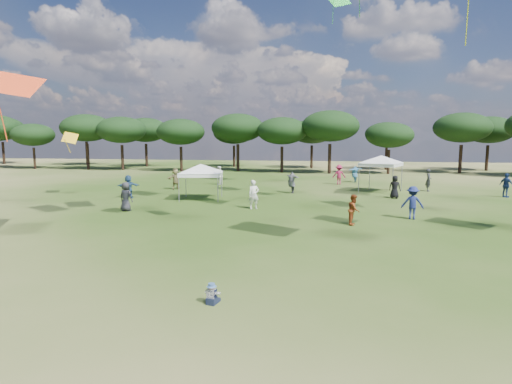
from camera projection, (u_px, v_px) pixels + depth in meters
ground at (189, 347)px, 9.16m from camera, size 140.00×140.00×0.00m
tree_line at (323, 129)px, 54.46m from camera, size 108.78×17.63×7.77m
tent_left at (201, 166)px, 30.33m from camera, size 5.72×5.72×2.83m
tent_right at (381, 157)px, 34.34m from camera, size 5.29×5.29×3.25m
toddler at (212, 295)px, 11.49m from camera, size 0.42×0.45×0.58m
festival_crowd at (304, 184)px, 32.84m from camera, size 28.59×22.12×1.85m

